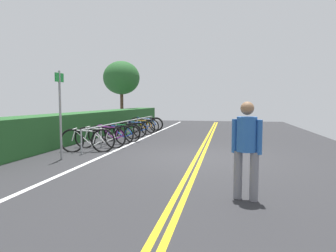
% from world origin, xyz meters
% --- Properties ---
extents(ground_plane, '(33.34, 10.37, 0.05)m').
position_xyz_m(ground_plane, '(0.00, 0.00, -0.03)').
color(ground_plane, '#2B2B2D').
extents(centre_line_yellow_inner, '(30.00, 0.10, 0.00)m').
position_xyz_m(centre_line_yellow_inner, '(0.00, -0.08, 0.00)').
color(centre_line_yellow_inner, gold).
rests_on(centre_line_yellow_inner, ground_plane).
extents(centre_line_yellow_outer, '(30.00, 0.10, 0.00)m').
position_xyz_m(centre_line_yellow_outer, '(0.00, 0.08, 0.00)').
color(centre_line_yellow_outer, gold).
rests_on(centre_line_yellow_outer, ground_plane).
extents(bike_lane_stripe_white, '(30.00, 0.12, 0.00)m').
position_xyz_m(bike_lane_stripe_white, '(0.00, 2.79, 0.00)').
color(bike_lane_stripe_white, white).
rests_on(bike_lane_stripe_white, ground_plane).
extents(bike_rack, '(8.86, 0.05, 0.76)m').
position_xyz_m(bike_rack, '(4.21, 3.54, 0.58)').
color(bike_rack, '#9EA0A5').
rests_on(bike_rack, ground_plane).
extents(bicycle_0, '(0.54, 1.71, 0.78)m').
position_xyz_m(bicycle_0, '(0.28, 3.57, 0.37)').
color(bicycle_0, black).
rests_on(bicycle_0, ground_plane).
extents(bicycle_1, '(0.46, 1.80, 0.77)m').
position_xyz_m(bicycle_1, '(1.16, 3.52, 0.36)').
color(bicycle_1, black).
rests_on(bicycle_1, ground_plane).
extents(bicycle_2, '(0.46, 1.78, 0.75)m').
position_xyz_m(bicycle_2, '(2.11, 3.52, 0.35)').
color(bicycle_2, black).
rests_on(bicycle_2, ground_plane).
extents(bicycle_3, '(0.46, 1.72, 0.72)m').
position_xyz_m(bicycle_3, '(2.89, 3.42, 0.33)').
color(bicycle_3, black).
rests_on(bicycle_3, ground_plane).
extents(bicycle_4, '(0.46, 1.65, 0.71)m').
position_xyz_m(bicycle_4, '(3.81, 3.67, 0.33)').
color(bicycle_4, black).
rests_on(bicycle_4, ground_plane).
extents(bicycle_5, '(0.55, 1.75, 0.71)m').
position_xyz_m(bicycle_5, '(4.59, 3.60, 0.33)').
color(bicycle_5, black).
rests_on(bicycle_5, ground_plane).
extents(bicycle_6, '(0.52, 1.66, 0.71)m').
position_xyz_m(bicycle_6, '(5.47, 3.46, 0.33)').
color(bicycle_6, black).
rests_on(bicycle_6, ground_plane).
extents(bicycle_7, '(0.46, 1.67, 0.74)m').
position_xyz_m(bicycle_7, '(6.43, 3.46, 0.35)').
color(bicycle_7, black).
rests_on(bicycle_7, ground_plane).
extents(bicycle_8, '(0.56, 1.83, 0.79)m').
position_xyz_m(bicycle_8, '(7.33, 3.54, 0.37)').
color(bicycle_8, black).
rests_on(bicycle_8, ground_plane).
extents(bicycle_9, '(0.46, 1.68, 0.71)m').
position_xyz_m(bicycle_9, '(8.06, 3.61, 0.33)').
color(bicycle_9, black).
rests_on(bicycle_9, ground_plane).
extents(pedestrian, '(0.32, 0.47, 1.60)m').
position_xyz_m(pedestrian, '(-3.61, -1.07, 0.91)').
color(pedestrian, slate).
rests_on(pedestrian, ground_plane).
extents(sign_post_near, '(0.36, 0.06, 2.43)m').
position_xyz_m(sign_post_near, '(-1.04, 3.71, 1.45)').
color(sign_post_near, gray).
rests_on(sign_post_near, ground_plane).
extents(hedge_backdrop, '(17.81, 1.30, 1.12)m').
position_xyz_m(hedge_backdrop, '(5.71, 5.45, 0.56)').
color(hedge_backdrop, '#235626').
rests_on(hedge_backdrop, ground_plane).
extents(tree_mid, '(2.60, 2.60, 4.49)m').
position_xyz_m(tree_mid, '(12.23, 6.66, 3.29)').
color(tree_mid, '#473323').
rests_on(tree_mid, ground_plane).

